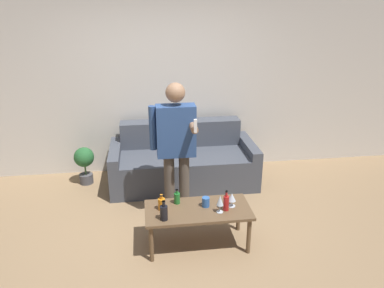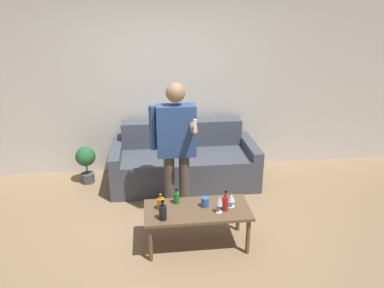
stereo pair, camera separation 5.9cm
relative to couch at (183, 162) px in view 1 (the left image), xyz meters
name	(u,v)px [view 1 (the left image)]	position (x,y,z in m)	size (l,w,h in m)	color
ground_plane	(178,243)	(-0.22, -1.46, -0.30)	(16.00, 16.00, 0.00)	#997A56
wall_back	(163,80)	(-0.22, 0.52, 1.05)	(8.00, 0.06, 2.70)	silver
couch	(183,162)	(0.00, 0.00, 0.00)	(1.99, 0.91, 0.82)	#474C56
coffee_table	(198,213)	(-0.01, -1.50, 0.08)	(1.08, 0.51, 0.43)	brown
bottle_orange	(162,203)	(-0.38, -1.46, 0.20)	(0.07, 0.07, 0.17)	orange
bottle_green	(177,198)	(-0.21, -1.36, 0.19)	(0.06, 0.06, 0.16)	#23752D
bottle_dark	(164,212)	(-0.37, -1.65, 0.21)	(0.08, 0.08, 0.20)	black
bottle_yellow	(226,203)	(0.27, -1.56, 0.22)	(0.06, 0.06, 0.22)	#B21E1E
wine_glass_near	(232,198)	(0.34, -1.49, 0.23)	(0.08, 0.08, 0.15)	silver
wine_glass_far	(220,201)	(0.20, -1.59, 0.26)	(0.07, 0.07, 0.19)	silver
cup_on_table	(206,202)	(0.07, -1.46, 0.18)	(0.08, 0.08, 0.10)	#3366B2
person_standing_front	(176,142)	(-0.18, -0.89, 0.64)	(0.51, 0.42, 1.61)	brown
potted_plant	(84,161)	(-1.36, 0.12, 0.03)	(0.27, 0.27, 0.53)	#4C4C51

